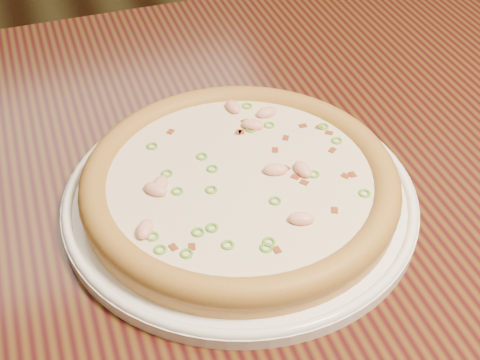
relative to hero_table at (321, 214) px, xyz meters
name	(u,v)px	position (x,y,z in m)	size (l,w,h in m)	color
ground	(318,328)	(0.17, 0.27, -0.65)	(9.00, 9.00, 0.00)	black
hero_table	(321,214)	(0.00, 0.00, 0.00)	(1.20, 0.80, 0.75)	black
plate	(240,196)	(-0.12, -0.05, 0.11)	(0.35, 0.35, 0.02)	white
pizza	(240,182)	(-0.12, -0.05, 0.13)	(0.31, 0.31, 0.03)	gold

